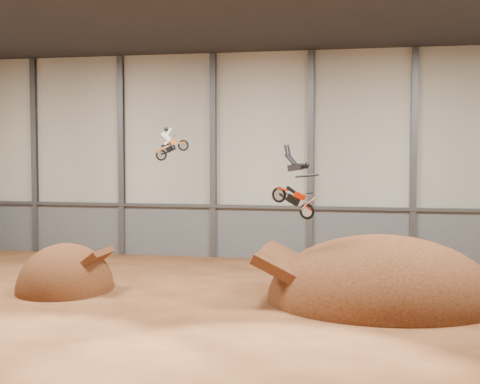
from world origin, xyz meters
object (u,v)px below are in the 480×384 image
takeoff_ramp (66,290)px  fmx_rider_b (290,181)px  landing_ramp (382,301)px  fmx_rider_a (174,139)px

takeoff_ramp → fmx_rider_b: 13.30m
landing_ramp → fmx_rider_b: 7.43m
takeoff_ramp → fmx_rider_b: fmx_rider_b is taller
fmx_rider_a → takeoff_ramp: bearing=168.3°
takeoff_ramp → fmx_rider_b: bearing=-2.3°
landing_ramp → fmx_rider_b: bearing=-165.6°
fmx_rider_a → fmx_rider_b: fmx_rider_a is taller
landing_ramp → fmx_rider_a: fmx_rider_a is taller
fmx_rider_a → fmx_rider_b: (6.41, -2.16, -2.08)m
fmx_rider_a → landing_ramp: bearing=-34.0°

